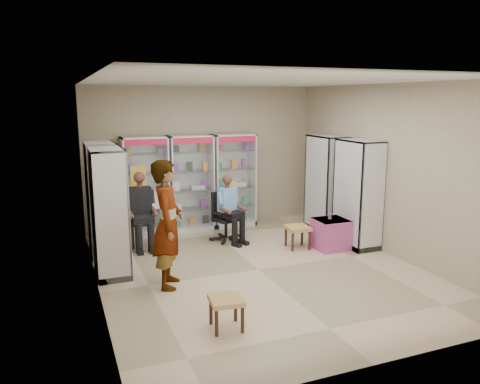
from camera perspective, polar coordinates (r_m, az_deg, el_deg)
name	(u,v)px	position (r m, az deg, el deg)	size (l,w,h in m)	color
floor	(258,270)	(7.73, 2.27, -9.43)	(6.00, 6.00, 0.00)	tan
room_shell	(259,149)	(7.27, 2.39, 5.23)	(5.02, 6.02, 3.01)	tan
cabinet_back_left	(146,186)	(9.64, -11.44, 0.69)	(0.90, 0.50, 2.00)	#B5B8BC
cabinet_back_mid	(191,183)	(9.85, -6.00, 1.08)	(0.90, 0.50, 2.00)	#A7AAAE
cabinet_back_right	(233,180)	(10.14, -0.82, 1.44)	(0.90, 0.50, 2.00)	#AFB1B7
cabinet_right_far	(326,184)	(9.86, 10.44, 0.96)	(0.50, 0.90, 2.00)	#B5B9BD
cabinet_right_near	(358,194)	(8.96, 14.15, -0.22)	(0.50, 0.90, 2.00)	silver
cabinet_left_far	(103,199)	(8.61, -16.42, -0.80)	(0.50, 0.90, 2.00)	#ADB0B4
cabinet_left_near	(110,213)	(7.55, -15.62, -2.43)	(0.50, 0.90, 2.00)	#ADAFB5
wooden_chair	(140,221)	(9.01, -12.04, -3.53)	(0.42, 0.42, 0.94)	black
seated_customer	(140,212)	(8.91, -12.04, -2.36)	(0.44, 0.60, 1.34)	black
office_chair	(226,216)	(9.12, -1.74, -3.00)	(0.53, 0.53, 0.97)	black
seated_shopkeeper	(227,210)	(9.05, -1.63, -2.26)	(0.41, 0.56, 1.23)	#6793CB
pink_trunk	(331,234)	(8.84, 11.00, -5.05)	(0.58, 0.56, 0.56)	#AE4578
tea_glass	(330,216)	(8.79, 10.89, -2.92)	(0.07, 0.07, 0.10)	#631A08
woven_stool_a	(298,237)	(8.80, 7.03, -5.48)	(0.42, 0.42, 0.42)	tan
woven_stool_b	(226,313)	(5.83, -1.67, -14.54)	(0.39, 0.39, 0.39)	#B0804A
standing_man	(168,224)	(6.89, -8.79, -3.91)	(0.69, 0.45, 1.89)	#949597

